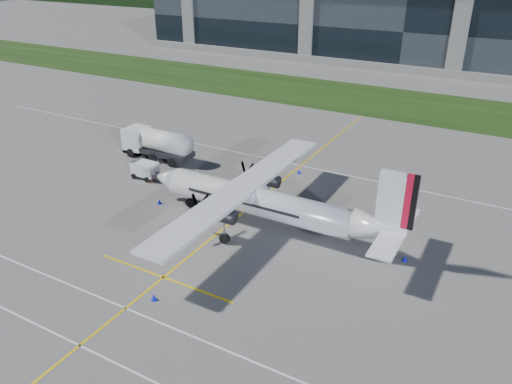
# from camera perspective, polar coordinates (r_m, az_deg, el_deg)

# --- Properties ---
(ground) EXTENTS (400.00, 400.00, 0.00)m
(ground) POSITION_cam_1_polar(r_m,az_deg,el_deg) (75.92, 10.08, 9.08)
(ground) COLOR slate
(ground) RESTS_ON ground
(grass_strip) EXTENTS (400.00, 18.00, 0.04)m
(grass_strip) POSITION_cam_1_polar(r_m,az_deg,el_deg) (83.24, 12.01, 10.42)
(grass_strip) COLOR black
(grass_strip) RESTS_ON ground
(terminal_building) EXTENTS (120.00, 20.00, 15.00)m
(terminal_building) POSITION_cam_1_polar(r_m,az_deg,el_deg) (112.27, 17.79, 17.63)
(terminal_building) COLOR black
(terminal_building) RESTS_ON ground
(tree_line) EXTENTS (400.00, 6.00, 6.00)m
(tree_line) POSITION_cam_1_polar(r_m,az_deg,el_deg) (171.51, 22.36, 17.96)
(tree_line) COLOR black
(tree_line) RESTS_ON ground
(yellow_taxiway_centerline) EXTENTS (0.20, 70.00, 0.01)m
(yellow_taxiway_centerline) POSITION_cam_1_polar(r_m,az_deg,el_deg) (48.98, 1.24, -0.15)
(yellow_taxiway_centerline) COLOR yellow
(yellow_taxiway_centerline) RESTS_ON ground
(white_lane_line) EXTENTS (90.00, 0.15, 0.01)m
(white_lane_line) POSITION_cam_1_polar(r_m,az_deg,el_deg) (35.25, -22.90, -14.22)
(white_lane_line) COLOR white
(white_lane_line) RESTS_ON ground
(turboprop_aircraft) EXTENTS (24.15, 25.04, 7.51)m
(turboprop_aircraft) POSITION_cam_1_polar(r_m,az_deg,el_deg) (41.30, 1.23, 0.41)
(turboprop_aircraft) COLOR white
(turboprop_aircraft) RESTS_ON ground
(fuel_tanker_truck) EXTENTS (9.00, 2.92, 3.37)m
(fuel_tanker_truck) POSITION_cam_1_polar(r_m,az_deg,el_deg) (58.27, -11.66, 5.48)
(fuel_tanker_truck) COLOR silver
(fuel_tanker_truck) RESTS_ON ground
(baggage_tug) EXTENTS (2.91, 1.75, 1.75)m
(baggage_tug) POSITION_cam_1_polar(r_m,az_deg,el_deg) (53.27, -12.57, 2.46)
(baggage_tug) COLOR silver
(baggage_tug) RESTS_ON ground
(ground_crew_person) EXTENTS (0.55, 0.76, 1.82)m
(ground_crew_person) POSITION_cam_1_polar(r_m,az_deg,el_deg) (52.18, -11.82, 2.07)
(ground_crew_person) COLOR #F25907
(ground_crew_person) RESTS_ON ground
(safety_cone_stbdwing) EXTENTS (0.36, 0.36, 0.50)m
(safety_cone_stbdwing) POSITION_cam_1_polar(r_m,az_deg,el_deg) (53.48, 4.95, 2.38)
(safety_cone_stbdwing) COLOR #0C13D7
(safety_cone_stbdwing) RESTS_ON ground
(safety_cone_nose_port) EXTENTS (0.36, 0.36, 0.50)m
(safety_cone_nose_port) POSITION_cam_1_polar(r_m,az_deg,el_deg) (47.75, -10.98, -1.06)
(safety_cone_nose_port) COLOR #0C13D7
(safety_cone_nose_port) RESTS_ON ground
(safety_cone_portwing) EXTENTS (0.36, 0.36, 0.50)m
(safety_cone_portwing) POSITION_cam_1_polar(r_m,az_deg,el_deg) (35.42, -11.58, -11.68)
(safety_cone_portwing) COLOR #0C13D7
(safety_cone_portwing) RESTS_ON ground
(safety_cone_nose_stbd) EXTENTS (0.36, 0.36, 0.50)m
(safety_cone_nose_stbd) POSITION_cam_1_polar(r_m,az_deg,el_deg) (49.82, -9.33, 0.27)
(safety_cone_nose_stbd) COLOR #0C13D7
(safety_cone_nose_stbd) RESTS_ON ground
(safety_cone_tail) EXTENTS (0.36, 0.36, 0.50)m
(safety_cone_tail) POSITION_cam_1_polar(r_m,az_deg,el_deg) (40.23, 16.66, -7.27)
(safety_cone_tail) COLOR #0C13D7
(safety_cone_tail) RESTS_ON ground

